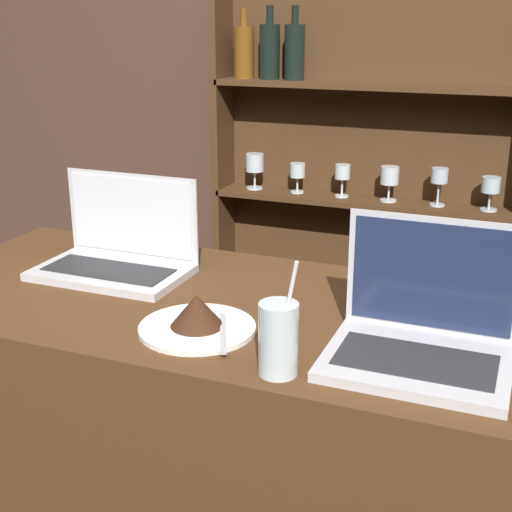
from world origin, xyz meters
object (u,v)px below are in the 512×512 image
(laptop_far, at_px, (422,331))
(cake_plate, at_px, (197,318))
(water_glass, at_px, (278,339))
(laptop_near, at_px, (119,251))

(laptop_far, distance_m, cake_plate, 0.42)
(cake_plate, bearing_deg, laptop_far, 6.35)
(cake_plate, xyz_separation_m, water_glass, (0.20, -0.10, 0.04))
(laptop_far, xyz_separation_m, cake_plate, (-0.41, -0.05, -0.02))
(laptop_near, relative_size, laptop_far, 1.11)
(cake_plate, bearing_deg, laptop_near, 144.03)
(laptop_near, xyz_separation_m, laptop_far, (0.73, -0.18, 0.00))
(laptop_near, relative_size, water_glass, 1.70)
(laptop_near, bearing_deg, laptop_far, -14.15)
(laptop_near, bearing_deg, cake_plate, -35.97)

